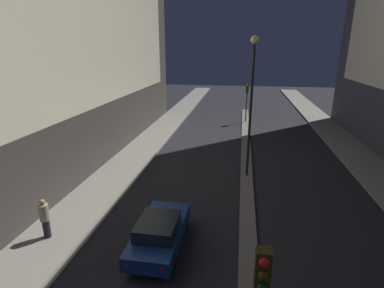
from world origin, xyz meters
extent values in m
cube|color=#66605B|center=(0.00, 19.90, 0.07)|extent=(0.77, 37.79, 0.13)
cube|color=#3D3814|center=(0.00, 3.91, 3.79)|extent=(0.32, 0.28, 0.90)
sphere|color=red|center=(0.00, 3.73, 4.09)|extent=(0.20, 0.20, 0.20)
sphere|color=#4C380A|center=(0.00, 3.73, 3.79)|extent=(0.20, 0.20, 0.20)
sphere|color=#0F3D19|center=(0.00, 3.73, 3.49)|extent=(0.20, 0.20, 0.20)
cylinder|color=black|center=(0.00, 31.94, 1.74)|extent=(0.12, 0.12, 3.21)
cube|color=#3D3814|center=(0.00, 31.94, 3.79)|extent=(0.32, 0.28, 0.90)
sphere|color=red|center=(0.00, 31.76, 4.09)|extent=(0.20, 0.20, 0.20)
sphere|color=#4C380A|center=(0.00, 31.76, 3.79)|extent=(0.20, 0.20, 0.20)
sphere|color=#0F3D19|center=(0.00, 31.76, 3.49)|extent=(0.20, 0.20, 0.20)
cylinder|color=black|center=(0.00, 16.97, 4.20)|extent=(0.16, 0.16, 8.13)
sphere|color=#F9EAB2|center=(0.00, 16.97, 8.41)|extent=(0.48, 0.48, 0.48)
cube|color=navy|center=(-3.64, 9.18, 0.62)|extent=(1.81, 4.26, 0.60)
cube|color=black|center=(-3.64, 8.86, 1.18)|extent=(1.54, 1.92, 0.52)
cube|color=red|center=(-4.28, 7.05, 0.65)|extent=(0.14, 0.04, 0.10)
cube|color=red|center=(-3.01, 7.05, 0.65)|extent=(0.14, 0.04, 0.10)
cylinder|color=black|center=(-4.44, 10.50, 0.32)|extent=(0.22, 0.64, 0.64)
cylinder|color=black|center=(-2.84, 10.50, 0.32)|extent=(0.22, 0.64, 0.64)
cylinder|color=black|center=(-4.44, 7.86, 0.32)|extent=(0.22, 0.64, 0.64)
cylinder|color=black|center=(-2.84, 7.86, 0.32)|extent=(0.22, 0.64, 0.64)
cylinder|color=black|center=(-8.56, 8.79, 0.59)|extent=(0.30, 0.30, 0.82)
cylinder|color=gray|center=(-8.56, 8.79, 1.36)|extent=(0.40, 0.40, 0.73)
sphere|color=#9E704C|center=(-8.56, 8.79, 1.85)|extent=(0.24, 0.24, 0.24)
camera|label=1|loc=(-0.59, -1.15, 7.98)|focal=28.00mm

